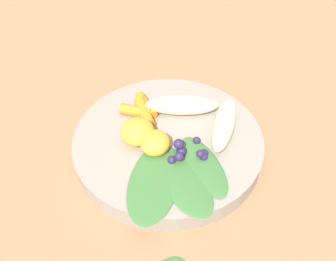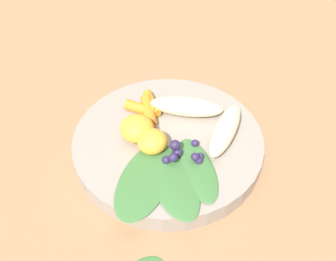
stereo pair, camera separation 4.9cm
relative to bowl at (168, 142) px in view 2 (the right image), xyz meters
The scene contains 14 objects.
ground_plane 0.01m from the bowl, ahead, with size 2.40×2.40×0.00m, color #99704C.
bowl is the anchor object (origin of this frame).
banana_peeled_left 0.06m from the bowl, 118.54° to the right, with size 0.11×0.03×0.03m, color beige.
banana_peeled_right 0.09m from the bowl, behind, with size 0.11×0.03×0.03m, color beige.
orange_segment_near 0.05m from the bowl, 53.90° to the left, with size 0.04×0.04×0.03m, color #F4A833.
orange_segment_far 0.05m from the bowl, ahead, with size 0.05×0.05×0.04m, color #F4A833.
carrot_front 0.07m from the bowl, 65.87° to the right, with size 0.01×0.01×0.05m, color orange.
carrot_mid_left 0.06m from the bowl, 53.58° to the right, with size 0.02×0.02×0.06m, color orange.
carrot_mid_right 0.07m from the bowl, 46.93° to the right, with size 0.02×0.02×0.05m, color orange.
blueberry_pile 0.05m from the bowl, 116.49° to the left, with size 0.06×0.05×0.03m.
coconut_shred_patch 0.07m from the bowl, 98.17° to the left, with size 0.04×0.04×0.00m, color white.
kale_leaf_left 0.09m from the bowl, 72.50° to the left, with size 0.13×0.06×0.01m, color #3D7038.
kale_leaf_right 0.08m from the bowl, 96.72° to the left, with size 0.12×0.06×0.01m, color #3D7038.
kale_leaf_rear 0.08m from the bowl, 123.11° to the left, with size 0.11×0.04×0.01m, color #3D7038.
Camera 2 is at (-0.01, 0.35, 0.38)m, focal length 36.57 mm.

